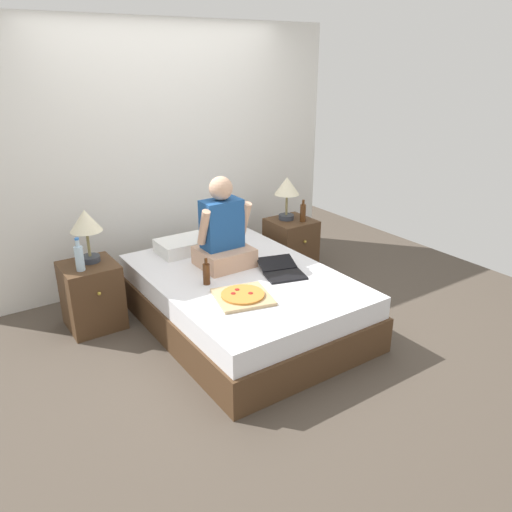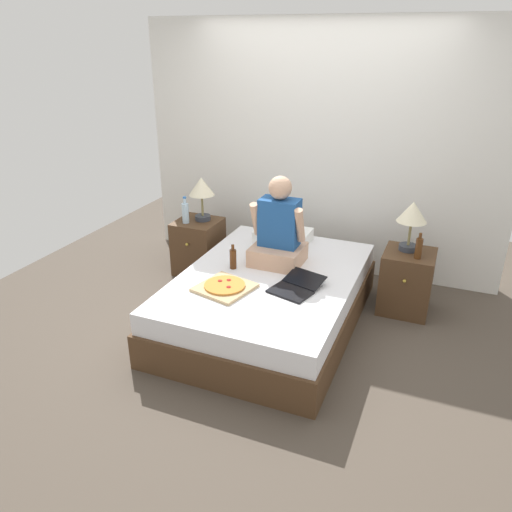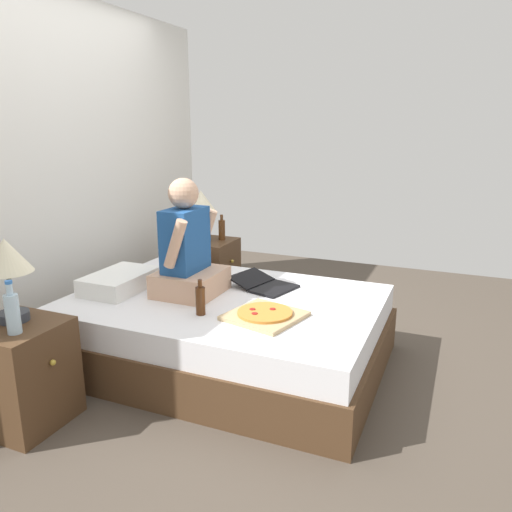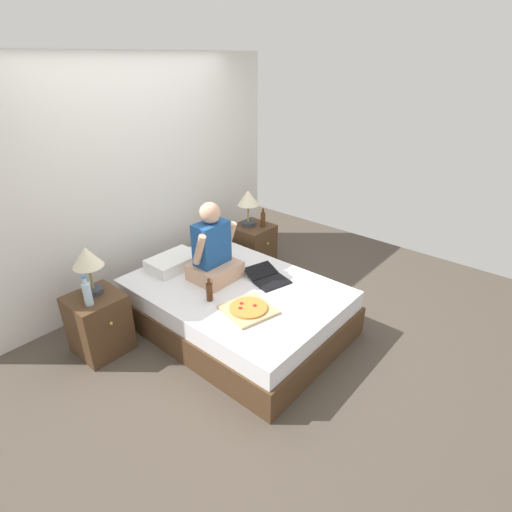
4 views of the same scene
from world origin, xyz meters
TOP-DOWN VIEW (x-y plane):
  - ground_plane at (0.00, 0.00)m, footprint 5.77×5.77m
  - wall_back at (0.00, 1.39)m, footprint 3.77×0.12m
  - bed at (0.00, 0.00)m, footprint 1.45×2.05m
  - nightstand_left at (-1.06, 0.70)m, footprint 0.44×0.47m
  - lamp_on_left_nightstand at (-1.02, 0.75)m, footprint 0.26×0.26m
  - water_bottle at (-1.14, 0.61)m, footprint 0.07×0.07m
  - nightstand_right at (1.06, 0.70)m, footprint 0.44×0.47m
  - lamp_on_right_nightstand at (1.03, 0.75)m, footprint 0.26×0.26m
  - beer_bottle at (1.13, 0.60)m, footprint 0.06×0.06m
  - pillow at (-0.14, 0.75)m, footprint 0.52×0.34m
  - person_seated at (-0.02, 0.27)m, footprint 0.47×0.40m
  - laptop at (0.29, -0.18)m, footprint 0.42×0.48m
  - pizza_box at (-0.23, -0.38)m, footprint 0.48×0.48m
  - beer_bottle_on_bed at (-0.33, -0.00)m, footprint 0.06×0.06m

SIDE VIEW (x-z plane):
  - ground_plane at x=0.00m, z-range 0.00..0.00m
  - bed at x=0.00m, z-range 0.00..0.47m
  - nightstand_left at x=-1.06m, z-range 0.00..0.57m
  - nightstand_right at x=1.06m, z-range 0.00..0.57m
  - pizza_box at x=-0.23m, z-range 0.47..0.51m
  - laptop at x=0.29m, z-range 0.45..0.53m
  - pillow at x=-0.14m, z-range 0.47..0.59m
  - beer_bottle_on_bed at x=-0.33m, z-range 0.45..0.67m
  - beer_bottle at x=1.13m, z-range 0.55..0.78m
  - water_bottle at x=-1.14m, z-range 0.54..0.82m
  - person_seated at x=-0.02m, z-range 0.37..1.15m
  - lamp_on_left_nightstand at x=-1.02m, z-range 0.67..1.12m
  - lamp_on_right_nightstand at x=1.03m, z-range 0.67..1.12m
  - wall_back at x=0.00m, z-range 0.00..2.50m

